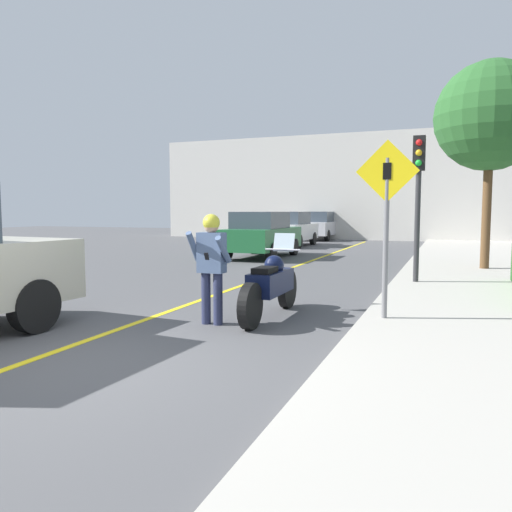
{
  "coord_description": "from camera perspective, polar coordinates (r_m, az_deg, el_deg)",
  "views": [
    {
      "loc": [
        3.82,
        -4.22,
        1.7
      ],
      "look_at": [
        0.84,
        3.41,
        0.96
      ],
      "focal_mm": 35.0,
      "sensor_mm": 36.0,
      "label": 1
    }
  ],
  "objects": [
    {
      "name": "parked_car_white",
      "position": [
        24.46,
        3.87,
        3.15
      ],
      "size": [
        1.88,
        4.2,
        1.68
      ],
      "color": "black",
      "rests_on": "ground"
    },
    {
      "name": "street_tree",
      "position": [
        15.42,
        25.22,
        14.22
      ],
      "size": [
        2.96,
        2.96,
        5.64
      ],
      "color": "brown",
      "rests_on": "sidewalk_curb"
    },
    {
      "name": "road_center_line",
      "position": [
        11.26,
        -2.05,
        -3.52
      ],
      "size": [
        0.12,
        36.0,
        0.01
      ],
      "color": "yellow",
      "rests_on": "ground"
    },
    {
      "name": "person_biker",
      "position": [
        7.45,
        -5.12,
        -0.2
      ],
      "size": [
        0.59,
        0.46,
        1.66
      ],
      "color": "#282D4C",
      "rests_on": "ground"
    },
    {
      "name": "parked_car_silver",
      "position": [
        29.93,
        7.16,
        3.48
      ],
      "size": [
        1.88,
        4.2,
        1.68
      ],
      "color": "black",
      "rests_on": "ground"
    },
    {
      "name": "parked_car_green",
      "position": [
        18.38,
        0.64,
        2.51
      ],
      "size": [
        1.88,
        4.2,
        1.68
      ],
      "color": "black",
      "rests_on": "ground"
    },
    {
      "name": "crossing_sign",
      "position": [
        7.56,
        14.68,
        4.9
      ],
      "size": [
        0.91,
        0.08,
        2.62
      ],
      "color": "slate",
      "rests_on": "sidewalk_curb"
    },
    {
      "name": "traffic_light",
      "position": [
        11.75,
        18.07,
        8.24
      ],
      "size": [
        0.26,
        0.3,
        3.24
      ],
      "color": "#2D2D30",
      "rests_on": "sidewalk_curb"
    },
    {
      "name": "building_backdrop",
      "position": [
        30.49,
        14.23,
        7.7
      ],
      "size": [
        28.0,
        1.2,
        6.3
      ],
      "color": "beige",
      "rests_on": "ground"
    },
    {
      "name": "motorcycle",
      "position": [
        7.98,
        1.72,
        -3.34
      ],
      "size": [
        0.62,
        2.42,
        1.32
      ],
      "color": "black",
      "rests_on": "ground"
    },
    {
      "name": "ground_plane",
      "position": [
        5.93,
        -20.39,
        -11.82
      ],
      "size": [
        80.0,
        80.0,
        0.0
      ],
      "primitive_type": "plane",
      "color": "#4C4C4F"
    }
  ]
}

